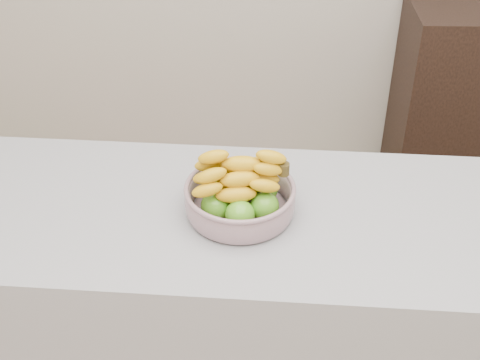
# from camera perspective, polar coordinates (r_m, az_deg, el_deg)

# --- Properties ---
(counter) EXTENTS (2.00, 0.60, 0.90)m
(counter) POSITION_cam_1_polar(r_m,az_deg,el_deg) (2.00, 5.25, -13.13)
(counter) COLOR gray
(counter) RESTS_ON ground
(cabinet) EXTENTS (0.53, 0.43, 0.91)m
(cabinet) POSITION_cam_1_polar(r_m,az_deg,el_deg) (3.21, 17.78, 6.27)
(cabinet) COLOR black
(cabinet) RESTS_ON ground
(fruit_bowl) EXTENTS (0.28, 0.28, 0.17)m
(fruit_bowl) POSITION_cam_1_polar(r_m,az_deg,el_deg) (1.65, -0.01, -1.33)
(fruit_bowl) COLOR #99AAB8
(fruit_bowl) RESTS_ON counter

